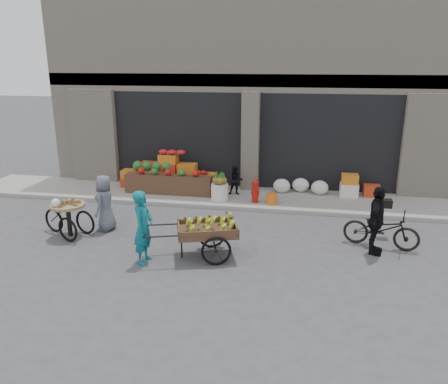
% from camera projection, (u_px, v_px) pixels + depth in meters
% --- Properties ---
extents(ground, '(80.00, 80.00, 0.00)m').
position_uv_depth(ground, '(222.00, 254.00, 9.90)').
color(ground, '#424244').
rests_on(ground, ground).
extents(sidewalk, '(18.00, 2.20, 0.12)m').
position_uv_depth(sidewalk, '(246.00, 198.00, 13.74)').
color(sidewalk, gray).
rests_on(sidewalk, ground).
extents(building, '(14.00, 6.45, 7.00)m').
position_uv_depth(building, '(261.00, 83.00, 16.48)').
color(building, beige).
rests_on(building, ground).
extents(fruit_display, '(3.10, 1.12, 1.24)m').
position_uv_depth(fruit_display, '(172.00, 173.00, 14.25)').
color(fruit_display, red).
rests_on(fruit_display, sidewalk).
extents(pineapple_bin, '(0.52, 0.52, 0.50)m').
position_uv_depth(pineapple_bin, '(220.00, 192.00, 13.31)').
color(pineapple_bin, silver).
rests_on(pineapple_bin, sidewalk).
extents(fire_hydrant, '(0.22, 0.22, 0.71)m').
position_uv_depth(fire_hydrant, '(255.00, 190.00, 13.03)').
color(fire_hydrant, '#A5140F').
rests_on(fire_hydrant, sidewalk).
extents(orange_bucket, '(0.32, 0.32, 0.30)m').
position_uv_depth(orange_bucket, '(272.00, 199.00, 12.97)').
color(orange_bucket, orange).
rests_on(orange_bucket, sidewalk).
extents(right_bay_goods, '(3.35, 0.60, 0.70)m').
position_uv_depth(right_bay_goods, '(331.00, 186.00, 13.76)').
color(right_bay_goods, silver).
rests_on(right_bay_goods, sidewalk).
extents(seated_person, '(0.51, 0.43, 0.93)m').
position_uv_depth(seated_person, '(236.00, 180.00, 13.74)').
color(seated_person, black).
rests_on(seated_person, sidewalk).
extents(banana_cart, '(2.38, 1.50, 0.93)m').
position_uv_depth(banana_cart, '(205.00, 228.00, 9.60)').
color(banana_cart, brown).
rests_on(banana_cart, ground).
extents(vendor_woman, '(0.41, 0.61, 1.62)m').
position_uv_depth(vendor_woman, '(143.00, 227.00, 9.31)').
color(vendor_woman, '#0F6A78').
rests_on(vendor_woman, ground).
extents(tricycle_cart, '(1.45, 1.06, 0.95)m').
position_uv_depth(tricycle_cart, '(68.00, 214.00, 10.79)').
color(tricycle_cart, '#9E7F51').
rests_on(tricycle_cart, ground).
extents(vendor_grey, '(0.50, 0.73, 1.45)m').
position_uv_depth(vendor_grey, '(105.00, 203.00, 11.14)').
color(vendor_grey, slate).
rests_on(vendor_grey, ground).
extents(bicycle, '(1.81, 1.00, 0.90)m').
position_uv_depth(bicycle, '(381.00, 229.00, 10.18)').
color(bicycle, black).
rests_on(bicycle, ground).
extents(cyclist, '(0.60, 0.99, 1.58)m').
position_uv_depth(cyclist, '(376.00, 221.00, 9.74)').
color(cyclist, black).
rests_on(cyclist, ground).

